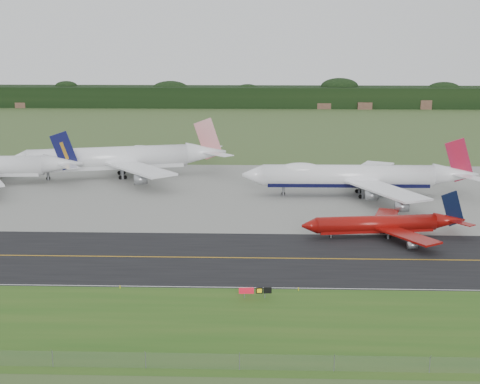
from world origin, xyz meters
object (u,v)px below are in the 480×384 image
Objects in this scene: jet_ba_747 at (356,176)px; jet_star_tail at (121,158)px; jet_red_737 at (385,224)px; taxiway_sign at (255,291)px.

jet_ba_747 is 70.86m from jet_star_tail.
jet_red_737 is 0.55× the size of jet_star_tail.
jet_star_tail is 102.72m from taxiway_sign.
jet_red_737 is at bearing -88.23° from jet_ba_747.
jet_star_tail is 12.09× the size of taxiway_sign.
jet_ba_747 reaches higher than jet_red_737.
jet_ba_747 is at bearing -18.14° from jet_star_tail.
jet_star_tail is at bearing 139.35° from jet_red_737.
jet_ba_747 reaches higher than taxiway_sign.
taxiway_sign is at bearing -66.27° from jet_star_tail.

